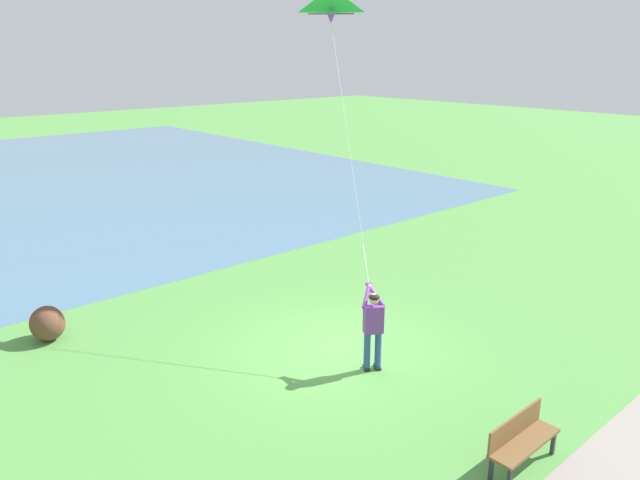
# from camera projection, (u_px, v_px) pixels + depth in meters

# --- Properties ---
(ground_plane) EXTENTS (120.00, 120.00, 0.00)m
(ground_plane) POSITION_uv_depth(u_px,v_px,m) (337.00, 349.00, 13.71)
(ground_plane) COLOR #569947
(person_kite_flyer) EXTENTS (0.62, 0.53, 1.83)m
(person_kite_flyer) POSITION_uv_depth(u_px,v_px,m) (373.00, 324.00, 12.56)
(person_kite_flyer) COLOR #232328
(person_kite_flyer) RESTS_ON ground
(flying_kite) EXTENTS (3.88, 2.45, 6.14)m
(flying_kite) POSITION_uv_depth(u_px,v_px,m) (331.00, 8.00, 14.55)
(flying_kite) COLOR green
(park_bench_near_walkway) EXTENTS (0.46, 1.50, 0.88)m
(park_bench_near_walkway) POSITION_uv_depth(u_px,v_px,m) (521.00, 438.00, 9.73)
(park_bench_near_walkway) COLOR brown
(park_bench_near_walkway) RESTS_ON ground
(lakeside_shrub) EXTENTS (0.85, 0.78, 0.82)m
(lakeside_shrub) POSITION_uv_depth(u_px,v_px,m) (47.00, 323.00, 14.07)
(lakeside_shrub) COLOR brown
(lakeside_shrub) RESTS_ON ground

